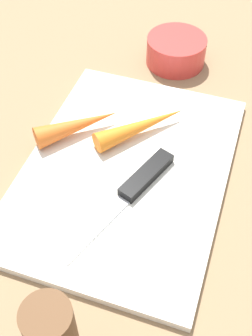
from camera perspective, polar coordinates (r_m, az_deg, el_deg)
ground_plane at (r=0.59m, az=0.00°, el=-0.76°), size 1.40×1.40×0.00m
cutting_board at (r=0.58m, az=0.00°, el=-0.38°), size 0.36×0.26×0.01m
knife at (r=0.56m, az=1.84°, el=-1.76°), size 0.19×0.09×0.01m
carrot_long at (r=0.61m, az=2.05°, el=5.48°), size 0.12×0.12×0.03m
carrot_short at (r=0.61m, az=-6.29°, el=5.56°), size 0.11×0.11×0.03m
small_bowl at (r=0.76m, az=6.50°, el=14.91°), size 0.10×0.10×0.05m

